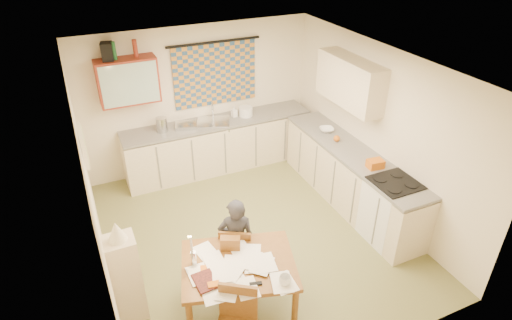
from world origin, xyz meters
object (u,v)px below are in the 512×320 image
counter_back (219,145)px  person (236,241)px  chair_far (237,261)px  shelf_stand (127,279)px  dining_table (239,288)px  stove (390,210)px  counter_right (350,177)px

counter_back → person: size_ratio=2.73×
chair_far → shelf_stand: shelf_stand is taller
person → dining_table: bearing=91.7°
dining_table → person: size_ratio=1.18×
stove → chair_far: 2.23m
dining_table → person: bearing=86.9°
chair_far → shelf_stand: (-1.32, -0.05, 0.30)m
dining_table → counter_right: bearing=44.6°
dining_table → shelf_stand: (-1.14, 0.47, 0.18)m
counter_right → chair_far: size_ratio=3.51×
person → chair_far: bearing=-98.9°
dining_table → shelf_stand: 1.25m
counter_right → person: 2.37m
dining_table → shelf_stand: size_ratio=1.28×
dining_table → stove: bearing=24.5°
chair_far → person: 0.34m
stove → shelf_stand: 3.54m
counter_back → counter_right: size_ratio=1.12×
counter_right → dining_table: size_ratio=2.06×
dining_table → chair_far: chair_far is taller
counter_back → person: 2.75m
counter_right → chair_far: 2.36m
stove → shelf_stand: (-3.54, 0.12, 0.09)m
counter_back → person: (-0.75, -2.65, 0.15)m
counter_right → shelf_stand: 3.64m
shelf_stand → chair_far: bearing=2.0°
counter_back → chair_far: counter_back is taller
counter_back → counter_right: 2.37m
counter_right → dining_table: counter_right is taller
counter_back → dining_table: bearing=-106.3°
chair_far → person: person is taller
stove → dining_table: (-2.40, -0.35, -0.09)m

